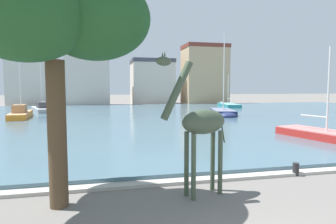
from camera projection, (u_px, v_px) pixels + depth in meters
harbor_water at (133, 117)px, 32.70m from camera, size 89.13×45.58×0.27m
quay_edge_coping at (196, 180)px, 10.30m from camera, size 89.13×0.50×0.12m
giraffe_statue at (200, 125)px, 8.80m from camera, size 2.49×1.12×4.43m
sailboat_orange at (21, 114)px, 30.75m from camera, size 2.64×8.17×6.48m
sailboat_red at (329, 137)px, 17.27m from camera, size 3.28×6.42×5.90m
sailboat_teal at (228, 106)px, 49.01m from camera, size 3.49×8.65×5.81m
sailboat_navy at (224, 113)px, 33.14m from camera, size 3.69×7.03×9.72m
sailboat_grey at (42, 109)px, 39.25m from camera, size 4.72×8.83×9.68m
shade_tree at (54, 15)px, 7.71m from camera, size 4.78×4.69×6.67m
mooring_bollard at (296, 169)px, 11.02m from camera, size 0.24×0.24×0.50m
townhouse_tall_gabled at (29, 74)px, 54.98m from camera, size 7.36×6.35×12.15m
townhouse_corner_house at (88, 71)px, 56.22m from camera, size 8.38×6.82×13.64m
townhouse_narrow_midrow at (152, 82)px, 61.65m from camera, size 8.90×8.06×9.55m
townhouse_wide_warehouse at (205, 75)px, 60.97m from camera, size 9.14×6.51×12.61m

